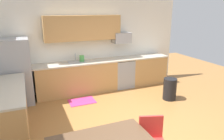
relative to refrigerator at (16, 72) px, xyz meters
name	(u,v)px	position (x,y,z in m)	size (l,w,h in m)	color
ground_plane	(130,127)	(2.18, -2.22, -0.86)	(12.00, 12.00, 0.00)	#9E6B38
wall_back	(91,45)	(2.18, 0.43, 0.49)	(5.80, 0.10, 2.70)	white
cabinet_run_back	(77,79)	(1.61, 0.08, -0.41)	(2.35, 0.60, 0.90)	tan
cabinet_run_back_right	(147,70)	(3.98, 0.08, -0.41)	(1.20, 0.60, 0.90)	tan
cabinet_run_left	(11,111)	(-0.12, -1.42, -0.41)	(0.60, 2.00, 0.90)	tan
countertop_back	(95,61)	(2.18, 0.08, 0.06)	(4.80, 0.64, 0.04)	beige
countertop_left	(8,89)	(-0.12, -1.42, 0.06)	(0.64, 2.00, 0.04)	beige
upper_cabinets_back	(83,28)	(1.88, 0.21, 1.04)	(2.20, 0.34, 0.70)	tan
refrigerator	(16,72)	(0.00, 0.00, 0.00)	(0.76, 0.70, 1.72)	#9EA0A5
oven_range	(122,73)	(3.08, 0.08, -0.41)	(0.60, 0.60, 0.91)	#999BA0
microwave	(122,38)	(3.08, 0.18, 0.70)	(0.54, 0.36, 0.32)	#9EA0A5
sink_basin	(77,64)	(1.63, 0.08, 0.02)	(0.48, 0.40, 0.14)	#A5A8AD
sink_faucet	(75,58)	(1.63, 0.26, 0.18)	(0.02, 0.02, 0.24)	#B2B5BA
chair_near_table	(152,139)	(1.93, -3.41, -0.36)	(0.51, 0.51, 0.85)	red
trash_bin	(170,89)	(3.85, -1.35, -0.56)	(0.36, 0.36, 0.60)	black
floor_mat	(82,101)	(1.56, -0.57, -0.85)	(0.70, 0.50, 0.01)	#CC3372
kettle	(82,59)	(1.79, 0.13, 0.16)	(0.14, 0.14, 0.20)	#4CA54C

